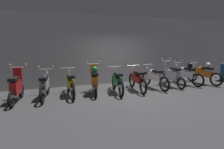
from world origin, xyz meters
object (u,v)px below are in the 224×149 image
(motorbike_slot_7, at_px, (172,75))
(motorbike_slot_0, at_px, (16,87))
(motorbike_slot_1, at_px, (45,85))
(motorbike_slot_2, at_px, (70,83))
(motorbike_slot_3, at_px, (94,80))
(motorbike_slot_9, at_px, (204,73))
(motorbike_slot_5, at_px, (137,79))
(motorbike_slot_8, at_px, (186,74))
(motorbike_slot_4, at_px, (117,81))
(motorbike_slot_6, at_px, (155,77))

(motorbike_slot_7, bearing_deg, motorbike_slot_0, -179.32)
(motorbike_slot_1, height_order, motorbike_slot_2, motorbike_slot_1)
(motorbike_slot_0, bearing_deg, motorbike_slot_3, 1.37)
(motorbike_slot_0, xyz_separation_m, motorbike_slot_1, (0.93, 0.13, -0.04))
(motorbike_slot_7, bearing_deg, motorbike_slot_3, -179.84)
(motorbike_slot_2, xyz_separation_m, motorbike_slot_9, (6.51, -0.12, 0.04))
(motorbike_slot_5, distance_m, motorbike_slot_8, 2.79)
(motorbike_slot_3, bearing_deg, motorbike_slot_1, 178.19)
(motorbike_slot_0, bearing_deg, motorbike_slot_7, 0.68)
(motorbike_slot_2, bearing_deg, motorbike_slot_0, -175.21)
(motorbike_slot_4, relative_size, motorbike_slot_7, 1.15)
(motorbike_slot_9, bearing_deg, motorbike_slot_0, -179.79)
(motorbike_slot_1, xyz_separation_m, motorbike_slot_2, (0.93, 0.03, -0.00))
(motorbike_slot_3, bearing_deg, motorbike_slot_5, -2.26)
(motorbike_slot_1, bearing_deg, motorbike_slot_4, -3.51)
(motorbike_slot_0, bearing_deg, motorbike_slot_6, 0.83)
(motorbike_slot_2, height_order, motorbike_slot_4, same)
(motorbike_slot_8, bearing_deg, motorbike_slot_3, -178.38)
(motorbike_slot_1, distance_m, motorbike_slot_8, 6.50)
(motorbike_slot_2, relative_size, motorbike_slot_8, 1.01)
(motorbike_slot_8, bearing_deg, motorbike_slot_1, -179.36)
(motorbike_slot_4, relative_size, motorbike_slot_5, 1.00)
(motorbike_slot_2, distance_m, motorbike_slot_5, 2.80)
(motorbike_slot_6, bearing_deg, motorbike_slot_8, 3.61)
(motorbike_slot_1, relative_size, motorbike_slot_2, 0.99)
(motorbike_slot_6, relative_size, motorbike_slot_8, 1.01)
(motorbike_slot_2, xyz_separation_m, motorbike_slot_6, (3.72, -0.07, 0.00))
(motorbike_slot_7, relative_size, motorbike_slot_9, 0.87)
(motorbike_slot_4, height_order, motorbike_slot_7, motorbike_slot_7)
(motorbike_slot_4, distance_m, motorbike_slot_5, 0.93)
(motorbike_slot_8, bearing_deg, motorbike_slot_9, -10.17)
(motorbike_slot_0, distance_m, motorbike_slot_4, 3.72)
(motorbike_slot_1, bearing_deg, motorbike_slot_9, -0.73)
(motorbike_slot_3, relative_size, motorbike_slot_8, 0.86)
(motorbike_slot_3, distance_m, motorbike_slot_7, 3.71)
(motorbike_slot_6, height_order, motorbike_slot_9, motorbike_slot_9)
(motorbike_slot_3, bearing_deg, motorbike_slot_6, 0.29)
(motorbike_slot_2, bearing_deg, motorbike_slot_9, -1.09)
(motorbike_slot_0, height_order, motorbike_slot_7, same)
(motorbike_slot_8, distance_m, motorbike_slot_9, 0.94)
(motorbike_slot_2, height_order, motorbike_slot_5, same)
(motorbike_slot_2, bearing_deg, motorbike_slot_8, 0.44)
(motorbike_slot_5, bearing_deg, motorbike_slot_0, 179.92)
(motorbike_slot_7, bearing_deg, motorbike_slot_2, 179.04)
(motorbike_slot_0, xyz_separation_m, motorbike_slot_7, (6.50, 0.08, 0.00))
(motorbike_slot_0, relative_size, motorbike_slot_2, 0.86)
(motorbike_slot_2, distance_m, motorbike_slot_7, 4.65)
(motorbike_slot_0, distance_m, motorbike_slot_9, 8.36)
(motorbike_slot_1, xyz_separation_m, motorbike_slot_8, (6.50, 0.07, 0.04))
(motorbike_slot_2, xyz_separation_m, motorbike_slot_5, (2.79, -0.16, 0.00))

